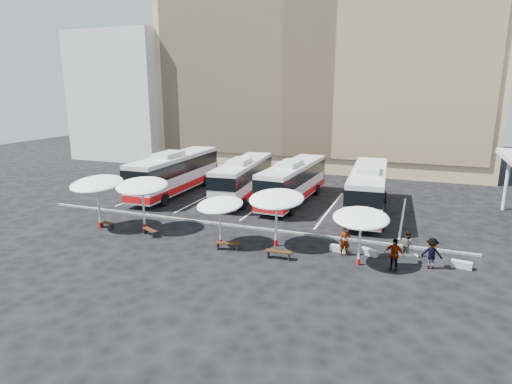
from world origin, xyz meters
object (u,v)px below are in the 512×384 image
(bus_2, at_px, (293,180))
(conc_bench_2, at_px, (407,258))
(bus_0, at_px, (175,172))
(sunshade_2, at_px, (220,205))
(sunshade_1, at_px, (142,186))
(conc_bench_3, at_px, (462,265))
(passenger_3, at_px, (432,253))
(bus_3, at_px, (368,188))
(wood_bench_2, at_px, (227,244))
(wood_bench_3, at_px, (279,253))
(wood_bench_0, at_px, (106,224))
(sunshade_0, at_px, (97,184))
(passenger_0, at_px, (345,241))
(sunshade_3, at_px, (276,199))
(wood_bench_1, at_px, (150,231))
(bus_1, at_px, (243,177))
(passenger_1, at_px, (407,244))
(sunshade_4, at_px, (361,218))
(conc_bench_0, at_px, (338,249))
(passenger_2, at_px, (394,255))
(conc_bench_1, at_px, (369,252))

(bus_2, xyz_separation_m, conc_bench_2, (10.30, -11.09, -1.79))
(bus_0, height_order, sunshade_2, bus_0)
(bus_2, xyz_separation_m, sunshade_2, (-1.46, -12.36, 0.72))
(sunshade_1, relative_size, conc_bench_3, 4.26)
(conc_bench_3, distance_m, passenger_3, 1.96)
(bus_3, height_order, wood_bench_2, bus_3)
(wood_bench_3, bearing_deg, sunshade_2, 167.46)
(sunshade_1, xyz_separation_m, wood_bench_0, (-2.88, -0.75, -2.94))
(bus_2, xyz_separation_m, sunshade_0, (-11.43, -12.36, 1.35))
(sunshade_1, height_order, passenger_0, sunshade_1)
(sunshade_1, height_order, conc_bench_3, sunshade_1)
(sunshade_3, height_order, conc_bench_2, sunshade_3)
(bus_2, relative_size, wood_bench_1, 8.19)
(bus_0, bearing_deg, bus_1, 5.53)
(bus_1, height_order, wood_bench_2, bus_1)
(wood_bench_2, bearing_deg, sunshade_3, 33.14)
(passenger_1, bearing_deg, sunshade_0, 48.78)
(wood_bench_3, bearing_deg, bus_2, 102.41)
(bus_3, bearing_deg, sunshade_3, -118.24)
(bus_0, distance_m, bus_3, 18.58)
(sunshade_2, height_order, sunshade_4, sunshade_4)
(sunshade_4, relative_size, wood_bench_1, 2.44)
(sunshade_2, distance_m, conc_bench_2, 12.09)
(conc_bench_0, xyz_separation_m, conc_bench_3, (7.18, -0.04, 0.01))
(sunshade_2, xyz_separation_m, conc_bench_0, (7.61, 1.51, -2.53))
(sunshade_3, bearing_deg, passenger_2, -10.29)
(wood_bench_1, relative_size, conc_bench_0, 1.42)
(conc_bench_2, bearing_deg, conc_bench_3, 3.98)
(sunshade_0, bearing_deg, passenger_1, 5.58)
(bus_3, relative_size, wood_bench_3, 7.93)
(bus_2, height_order, sunshade_3, bus_2)
(wood_bench_2, distance_m, conc_bench_1, 9.02)
(wood_bench_3, bearing_deg, bus_1, 120.61)
(passenger_2, bearing_deg, conc_bench_3, 39.31)
(bus_1, bearing_deg, conc_bench_1, -44.62)
(wood_bench_0, height_order, wood_bench_2, wood_bench_2)
(sunshade_2, relative_size, conc_bench_3, 3.34)
(passenger_2, bearing_deg, conc_bench_0, 166.23)
(wood_bench_1, height_order, passenger_0, passenger_0)
(bus_1, height_order, passenger_0, bus_1)
(sunshade_2, distance_m, wood_bench_2, 2.60)
(sunshade_3, height_order, wood_bench_3, sunshade_3)
(bus_0, relative_size, bus_2, 1.08)
(bus_3, distance_m, sunshade_3, 11.26)
(bus_2, relative_size, conc_bench_1, 11.65)
(sunshade_4, xyz_separation_m, wood_bench_0, (-18.58, 0.23, -2.52))
(conc_bench_3, relative_size, passenger_1, 0.68)
(sunshade_2, height_order, sunshade_3, sunshade_3)
(sunshade_2, distance_m, passenger_2, 11.21)
(bus_0, bearing_deg, conc_bench_1, -27.52)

